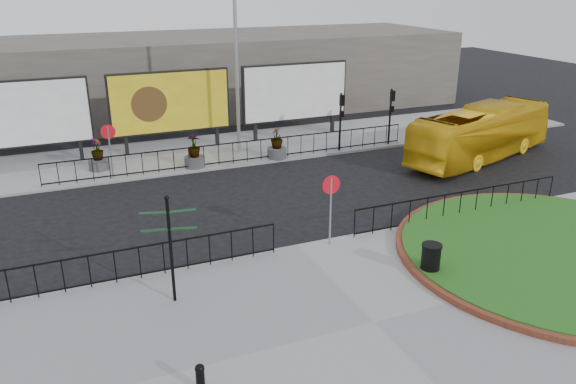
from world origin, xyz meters
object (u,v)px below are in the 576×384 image
bollard (200,376)px  planter_b (194,154)px  lamp_post (237,60)px  fingerpost_sign (170,239)px  bus (481,133)px  planter_a (98,157)px  litter_bin (431,260)px  planter_c (277,146)px  billboard_mid (170,102)px

bollard → planter_b: bearing=76.6°
lamp_post → fingerpost_sign: (-6.12, -12.90, -2.79)m
bus → planter_a: bus is taller
litter_bin → bus: bearing=43.5°
bollard → bus: bearing=33.4°
litter_bin → bus: 13.24m
lamp_post → planter_b: lamp_post is taller
planter_c → lamp_post: bearing=132.3°
bus → fingerpost_sign: bearing=95.8°
lamp_post → bollard: lamp_post is taller
fingerpost_sign → planter_b: 12.03m
bus → bollard: bearing=105.4°
bus → planter_c: bus is taller
lamp_post → planter_b: 5.11m
litter_bin → planter_c: planter_c is taller
billboard_mid → planter_c: size_ratio=3.92×
fingerpost_sign → planter_c: size_ratio=2.00×
litter_bin → planter_a: bearing=120.1°
litter_bin → bollard: bearing=-163.3°
bollard → planter_c: 17.07m
lamp_post → bus: bearing=-26.1°
fingerpost_sign → planter_a: fingerpost_sign is taller
billboard_mid → planter_c: 6.01m
fingerpost_sign → planter_c: (7.57, 11.30, -1.30)m
lamp_post → billboard_mid: bearing=146.7°
lamp_post → planter_b: bearing=-151.9°
billboard_mid → bollard: (-3.36, -18.74, -2.11)m
planter_b → fingerpost_sign: bearing=-106.6°
planter_a → litter_bin: bearing=-59.9°
fingerpost_sign → planter_b: size_ratio=1.98×
litter_bin → billboard_mid: bearing=104.9°
bollard → bus: 20.76m
fingerpost_sign → bollard: bearing=-77.5°
lamp_post → fingerpost_sign: bearing=-115.4°
billboard_mid → fingerpost_sign: billboard_mid is taller
fingerpost_sign → litter_bin: size_ratio=3.11×
fingerpost_sign → planter_c: fingerpost_sign is taller
billboard_mid → bus: 15.82m
bollard → bus: bus is taller
fingerpost_sign → planter_b: bearing=89.6°
litter_bin → planter_a: planter_a is taller
fingerpost_sign → planter_b: fingerpost_sign is taller
fingerpost_sign → lamp_post: bearing=80.8°
lamp_post → litter_bin: bearing=-84.6°
fingerpost_sign → planter_a: (-0.86, 12.84, -1.33)m
litter_bin → planter_a: size_ratio=0.67×
litter_bin → bus: size_ratio=0.11×
billboard_mid → planter_a: 4.85m
billboard_mid → lamp_post: size_ratio=0.67×
bus → planter_a: (-17.93, 5.30, -0.63)m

